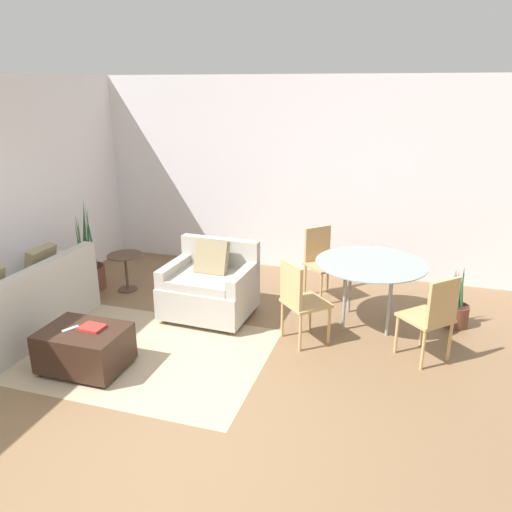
{
  "coord_description": "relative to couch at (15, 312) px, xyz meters",
  "views": [
    {
      "loc": [
        1.73,
        -2.99,
        2.61
      ],
      "look_at": [
        0.13,
        2.18,
        0.75
      ],
      "focal_mm": 35.0,
      "sensor_mm": 36.0,
      "label": 1
    }
  ],
  "objects": [
    {
      "name": "ground_plane",
      "position": [
        2.2,
        -0.9,
        -0.3
      ],
      "size": [
        20.0,
        20.0,
        0.0
      ],
      "primitive_type": "plane",
      "color": "brown"
    },
    {
      "name": "wall_back",
      "position": [
        2.2,
        3.03,
        1.08
      ],
      "size": [
        12.0,
        0.06,
        2.75
      ],
      "color": "white",
      "rests_on": "ground_plane"
    },
    {
      "name": "area_rug",
      "position": [
        1.46,
        0.08,
        -0.29
      ],
      "size": [
        2.56,
        1.83,
        0.01
      ],
      "color": "tan",
      "rests_on": "ground_plane"
    },
    {
      "name": "couch",
      "position": [
        0.0,
        0.0,
        0.0
      ],
      "size": [
        0.87,
        1.97,
        0.9
      ],
      "color": "#B2ADA3",
      "rests_on": "ground_plane"
    },
    {
      "name": "armchair",
      "position": [
        1.81,
        1.14,
        0.06
      ],
      "size": [
        1.02,
        0.87,
        0.91
      ],
      "color": "#B2ADA3",
      "rests_on": "ground_plane"
    },
    {
      "name": "ottoman",
      "position": [
        1.11,
        -0.34,
        -0.07
      ],
      "size": [
        0.78,
        0.58,
        0.42
      ],
      "color": "#382319",
      "rests_on": "ground_plane"
    },
    {
      "name": "book_stack",
      "position": [
        1.19,
        -0.3,
        0.14
      ],
      "size": [
        0.23,
        0.19,
        0.03
      ],
      "color": "#B72D28",
      "rests_on": "ottoman"
    },
    {
      "name": "tv_remote_primary",
      "position": [
        1.0,
        -0.37,
        0.13
      ],
      "size": [
        0.11,
        0.16,
        0.01
      ],
      "color": "#B7B7BC",
      "rests_on": "ottoman"
    },
    {
      "name": "potted_plant",
      "position": [
        -0.06,
        1.42,
        -0.03
      ],
      "size": [
        0.41,
        0.41,
        1.23
      ],
      "color": "brown",
      "rests_on": "ground_plane"
    },
    {
      "name": "side_table",
      "position": [
        0.45,
        1.52,
        0.06
      ],
      "size": [
        0.46,
        0.46,
        0.5
      ],
      "color": "#4C3828",
      "rests_on": "ground_plane"
    },
    {
      "name": "dining_table",
      "position": [
        3.61,
        1.46,
        0.38
      ],
      "size": [
        1.23,
        1.23,
        0.75
      ],
      "color": "#8C9E99",
      "rests_on": "ground_plane"
    },
    {
      "name": "dining_chair_near_left",
      "position": [
        2.95,
        0.8,
        0.22
      ],
      "size": [
        0.59,
        0.59,
        0.9
      ],
      "color": "tan",
      "rests_on": "ground_plane"
    },
    {
      "name": "dining_chair_near_right",
      "position": [
        4.27,
        0.8,
        0.22
      ],
      "size": [
        0.59,
        0.59,
        0.9
      ],
      "color": "tan",
      "rests_on": "ground_plane"
    },
    {
      "name": "dining_chair_far_left",
      "position": [
        2.95,
        2.12,
        0.22
      ],
      "size": [
        0.59,
        0.59,
        0.9
      ],
      "color": "tan",
      "rests_on": "ground_plane"
    },
    {
      "name": "potted_plant_small",
      "position": [
        4.57,
        1.7,
        -0.1
      ],
      "size": [
        0.29,
        0.29,
        0.74
      ],
      "color": "brown",
      "rests_on": "ground_plane"
    }
  ]
}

